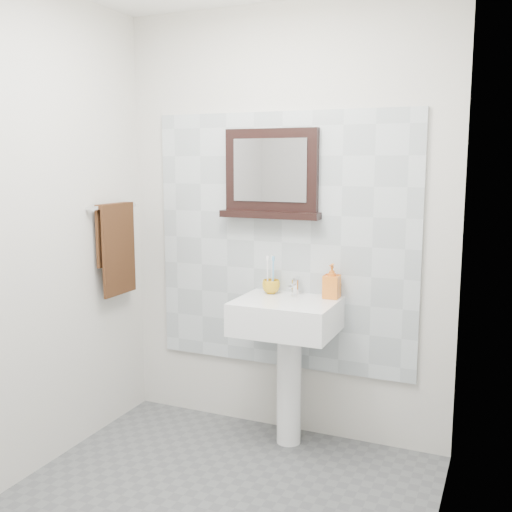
{
  "coord_description": "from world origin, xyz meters",
  "views": [
    {
      "loc": [
        1.24,
        -2.17,
        1.62
      ],
      "look_at": [
        0.06,
        0.55,
        1.15
      ],
      "focal_mm": 42.0,
      "sensor_mm": 36.0,
      "label": 1
    }
  ],
  "objects": [
    {
      "name": "left_wall",
      "position": [
        -1.0,
        0.0,
        1.25
      ],
      "size": [
        0.01,
        2.2,
        2.5
      ],
      "primitive_type": "cube",
      "color": "beige",
      "rests_on": "ground"
    },
    {
      "name": "framed_mirror",
      "position": [
        -0.06,
        1.06,
        1.53
      ],
      "size": [
        0.6,
        0.11,
        0.51
      ],
      "color": "black",
      "rests_on": "back_wall"
    },
    {
      "name": "soap_dispenser",
      "position": [
        0.33,
        1.01,
        0.96
      ],
      "size": [
        0.09,
        0.09,
        0.19
      ],
      "primitive_type": "imported",
      "rotation": [
        0.0,
        0.0,
        0.01
      ],
      "color": "#DC4B19",
      "rests_on": "pedestal_sink"
    },
    {
      "name": "hand_towel",
      "position": [
        -0.94,
        0.76,
        1.14
      ],
      "size": [
        0.06,
        0.3,
        0.55
      ],
      "color": "#331C0E",
      "rests_on": "towel_bar"
    },
    {
      "name": "toothbrush_cup",
      "position": [
        -0.03,
        0.99,
        0.9
      ],
      "size": [
        0.13,
        0.13,
        0.08
      ],
      "primitive_type": "imported",
      "rotation": [
        0.0,
        0.0,
        0.29
      ],
      "color": "gold",
      "rests_on": "pedestal_sink"
    },
    {
      "name": "right_wall",
      "position": [
        1.0,
        0.0,
        1.25
      ],
      "size": [
        0.01,
        2.2,
        2.5
      ],
      "primitive_type": "cube",
      "color": "beige",
      "rests_on": "ground"
    },
    {
      "name": "back_wall",
      "position": [
        0.0,
        1.1,
        1.25
      ],
      "size": [
        2.0,
        0.01,
        2.5
      ],
      "primitive_type": "cube",
      "color": "beige",
      "rests_on": "ground"
    },
    {
      "name": "towel_bar",
      "position": [
        -0.95,
        0.76,
        1.35
      ],
      "size": [
        0.07,
        0.4,
        0.03
      ],
      "color": "silver",
      "rests_on": "left_wall"
    },
    {
      "name": "toothbrushes",
      "position": [
        -0.03,
        0.99,
        0.98
      ],
      "size": [
        0.05,
        0.04,
        0.21
      ],
      "color": "white",
      "rests_on": "toothbrush_cup"
    },
    {
      "name": "splashback",
      "position": [
        0.0,
        1.09,
        1.15
      ],
      "size": [
        1.6,
        0.02,
        1.5
      ],
      "primitive_type": "cube",
      "color": "#ACB5BA",
      "rests_on": "back_wall"
    },
    {
      "name": "pedestal_sink",
      "position": [
        0.11,
        0.87,
        0.68
      ],
      "size": [
        0.55,
        0.44,
        0.96
      ],
      "color": "white",
      "rests_on": "ground"
    }
  ]
}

